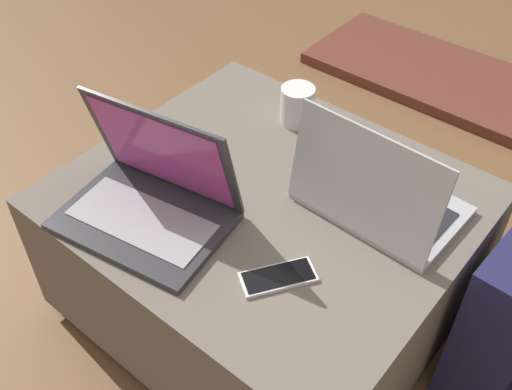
# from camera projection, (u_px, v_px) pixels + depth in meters

# --- Properties ---
(ground_plane) EXTENTS (14.00, 14.00, 0.00)m
(ground_plane) POSITION_uv_depth(u_px,v_px,m) (265.00, 305.00, 1.67)
(ground_plane) COLOR brown
(ottoman) EXTENTS (0.89, 0.79, 0.43)m
(ottoman) POSITION_uv_depth(u_px,v_px,m) (266.00, 254.00, 1.53)
(ottoman) COLOR #3D3832
(ottoman) RESTS_ON ground_plane
(laptop_near) EXTENTS (0.40, 0.31, 0.26)m
(laptop_near) POSITION_uv_depth(u_px,v_px,m) (150.00, 197.00, 1.30)
(laptop_near) COLOR #333338
(laptop_near) RESTS_ON ottoman
(laptop_far) EXTENTS (0.35, 0.25, 0.25)m
(laptop_far) POSITION_uv_depth(u_px,v_px,m) (376.00, 196.00, 1.30)
(laptop_far) COLOR #B7B7BC
(laptop_far) RESTS_ON ottoman
(cell_phone) EXTENTS (0.14, 0.16, 0.01)m
(cell_phone) POSITION_uv_depth(u_px,v_px,m) (278.00, 277.00, 1.20)
(cell_phone) COLOR white
(cell_phone) RESTS_ON ottoman
(backpack) EXTENTS (0.20, 0.29, 0.52)m
(backpack) POSITION_uv_depth(u_px,v_px,m) (510.00, 325.00, 1.36)
(backpack) COLOR #23234C
(backpack) RESTS_ON ground_plane
(coffee_mug) EXTENTS (0.13, 0.09, 0.10)m
(coffee_mug) POSITION_uv_depth(u_px,v_px,m) (299.00, 106.00, 1.55)
(coffee_mug) COLOR white
(coffee_mug) RESTS_ON ottoman
(fireplace_hearth) EXTENTS (1.40, 0.50, 0.04)m
(fireplace_hearth) POSITION_uv_depth(u_px,v_px,m) (476.00, 90.00, 2.42)
(fireplace_hearth) COLOR brown
(fireplace_hearth) RESTS_ON ground_plane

